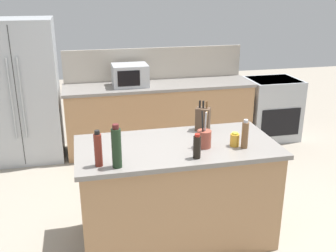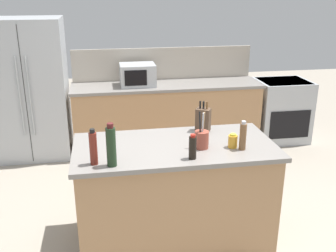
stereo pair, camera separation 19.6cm
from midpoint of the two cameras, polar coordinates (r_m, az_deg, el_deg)
ground_plane at (r=3.87m, az=2.41°, el=-15.74°), size 14.00×14.00×0.00m
back_counter_run at (r=5.65m, az=0.84°, el=1.48°), size 2.65×0.66×0.94m
wall_backsplash at (r=5.78m, az=0.30°, el=9.05°), size 2.61×0.03×0.46m
kitchen_island at (r=3.61m, az=2.52°, el=-9.64°), size 1.75×0.87×0.94m
refrigerator at (r=5.55m, az=-18.47°, el=5.05°), size 0.97×0.75×1.86m
range_oven at (r=6.20m, az=16.95°, el=2.22°), size 0.76×0.65×0.92m
microwave at (r=5.43m, az=-3.40°, el=7.42°), size 0.48×0.39×0.29m
knife_block at (r=3.72m, az=6.63°, el=0.93°), size 0.16×0.15×0.29m
utensil_crock at (r=3.34m, az=6.59°, el=-1.88°), size 0.12×0.12×0.32m
honey_jar at (r=3.40m, az=11.01°, el=-2.17°), size 0.08×0.08×0.12m
pepper_grinder at (r=3.35m, az=12.47°, el=-1.47°), size 0.06×0.06×0.25m
vinegar_bottle at (r=3.03m, az=-8.97°, el=-3.17°), size 0.06×0.06×0.29m
soy_sauce_bottle at (r=3.12m, az=5.40°, el=-3.12°), size 0.06×0.06×0.21m
wine_bottle at (r=2.98m, az=-6.39°, el=-2.93°), size 0.07×0.07×0.34m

